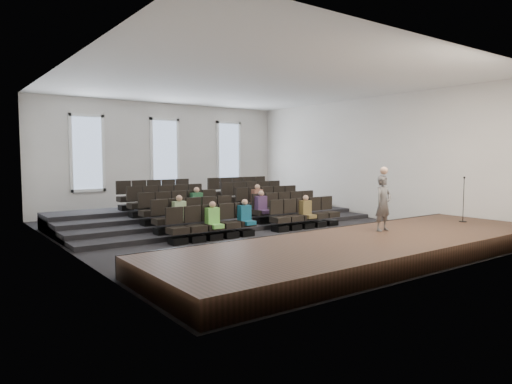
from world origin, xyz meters
TOP-DOWN VIEW (x-y plane):
  - ground at (0.00, 0.00)m, footprint 14.00×14.00m
  - ceiling at (0.00, 0.00)m, footprint 12.00×14.00m
  - wall_back at (0.00, 7.02)m, footprint 12.00×0.04m
  - wall_front at (0.00, -7.02)m, footprint 12.00×0.04m
  - wall_left at (-6.02, 0.00)m, footprint 0.04×14.00m
  - wall_right at (6.02, 0.00)m, footprint 0.04×14.00m
  - stage at (0.00, -5.10)m, footprint 11.80×3.60m
  - stage_lip at (0.00, -3.33)m, footprint 11.80×0.06m
  - risers at (0.00, 3.17)m, footprint 11.80×4.80m
  - seating_rows at (-0.00, 1.54)m, footprint 6.80×4.70m
  - windows at (0.00, 6.95)m, footprint 8.44×0.10m
  - audience at (-0.36, 0.30)m, footprint 4.85×2.64m
  - speaker at (1.19, -4.54)m, footprint 0.57×0.38m
  - mic_stand at (4.69, -4.89)m, footprint 0.24×0.24m

SIDE VIEW (x-z plane):
  - ground at x=0.00m, z-range 0.00..0.00m
  - risers at x=0.00m, z-range -0.10..0.50m
  - stage at x=0.00m, z-range 0.00..0.50m
  - stage_lip at x=0.00m, z-range -0.01..0.51m
  - seating_rows at x=0.00m, z-range -0.15..1.52m
  - audience at x=-0.36m, z-range 0.26..1.36m
  - mic_stand at x=4.69m, z-range 0.21..1.64m
  - speaker at x=1.19m, z-range 0.50..2.04m
  - wall_back at x=0.00m, z-range 0.00..5.00m
  - wall_front at x=0.00m, z-range 0.00..5.00m
  - wall_left at x=-6.02m, z-range 0.00..5.00m
  - wall_right at x=6.02m, z-range 0.00..5.00m
  - windows at x=0.00m, z-range 1.08..4.32m
  - ceiling at x=0.00m, z-range 5.00..5.02m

